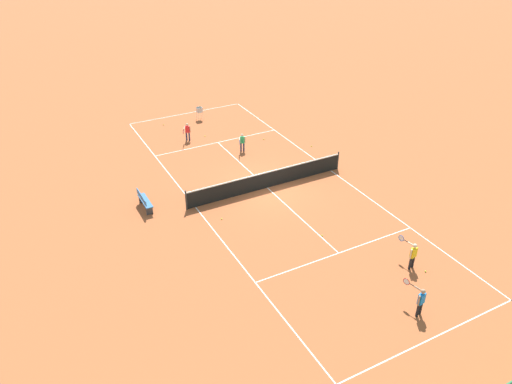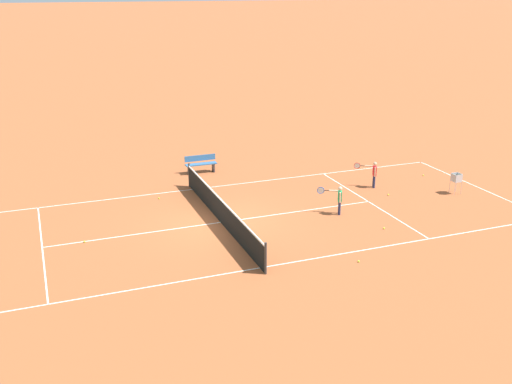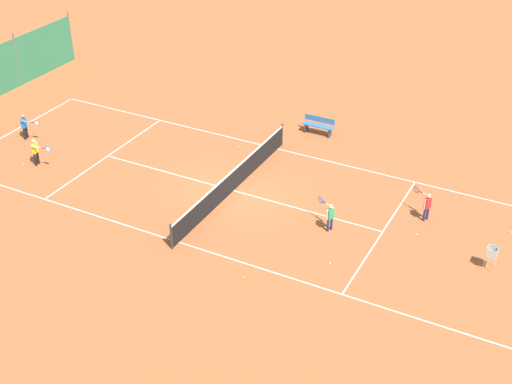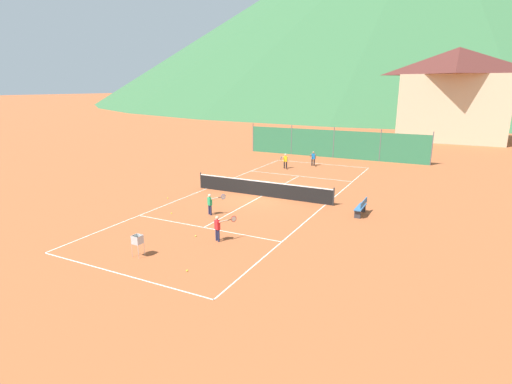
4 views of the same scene
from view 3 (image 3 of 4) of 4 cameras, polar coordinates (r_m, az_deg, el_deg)
The scene contains 16 objects.
ground_plane at distance 29.17m, azimuth -1.82°, elevation 0.12°, with size 600.00×600.00×0.00m, color #A8542D.
court_line_markings at distance 29.17m, azimuth -1.82°, elevation 0.12°, with size 8.25×23.85×0.01m.
tennis_net at distance 28.92m, azimuth -1.84°, elevation 0.96°, with size 9.18×0.08×1.06m.
player_far_baseline at distance 27.78m, azimuth 13.48°, elevation -0.95°, with size 0.74×0.86×1.16m.
player_near_service at distance 32.11m, azimuth -17.20°, elevation 3.23°, with size 0.42×1.06×1.25m.
player_far_service at distance 26.57m, azimuth 5.90°, elevation -1.81°, with size 0.72×0.85×1.14m.
player_near_baseline at distance 34.56m, azimuth -18.00°, elevation 5.15°, with size 0.41×1.07×1.24m.
tennis_ball_alley_left at distance 32.43m, azimuth -1.41°, elevation 3.64°, with size 0.07×0.07×0.07m, color #CCE033.
tennis_ball_mid_court at distance 24.42m, azimuth -0.97°, elevation -6.86°, with size 0.07×0.07×0.07m, color #CCE033.
tennis_ball_by_net_right at distance 31.55m, azimuth -9.87°, elevation 2.29°, with size 0.07×0.07×0.07m, color #CCE033.
tennis_ball_alley_right at distance 28.23m, azimuth 19.65°, elevation -3.05°, with size 0.07×0.07×0.07m, color #CCE033.
tennis_ball_near_corner at distance 25.18m, azimuth 5.91°, elevation -5.69°, with size 0.07×0.07×0.07m, color #CCE033.
tennis_ball_service_box at distance 32.55m, azimuth -18.12°, elevation 2.07°, with size 0.07×0.07×0.07m, color #CCE033.
tennis_ball_far_corner at distance 27.13m, azimuth 12.74°, elevation -3.34°, with size 0.07×0.07×0.07m, color #CCE033.
ball_hopper at distance 25.77m, azimuth 18.36°, elevation -4.69°, with size 0.36×0.36×0.89m.
courtside_bench at distance 33.58m, azimuth 5.03°, elevation 5.35°, with size 0.36×1.50×0.84m.
Camera 3 is at (-21.63, -12.35, 15.19)m, focal length 50.00 mm.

